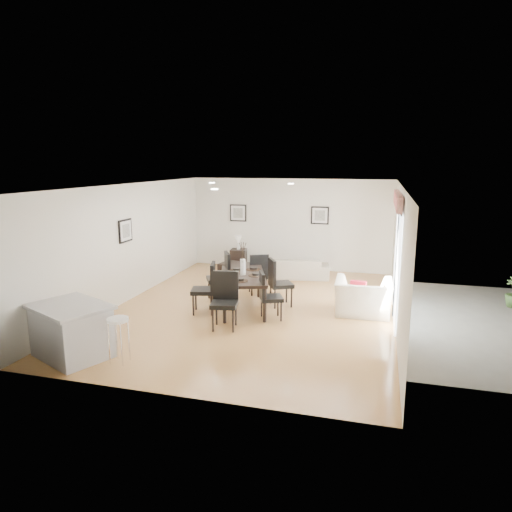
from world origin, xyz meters
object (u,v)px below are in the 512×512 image
(sofa, at_px, (294,268))
(dining_chair_efar, at_px, (277,280))
(dining_chair_wfar, at_px, (222,274))
(coffee_table, at_px, (239,271))
(armchair, at_px, (363,297))
(bar_stool, at_px, (118,325))
(kitchen_island, at_px, (72,330))
(dining_table, at_px, (243,278))
(dining_chair_foot, at_px, (258,272))
(dining_chair_wnear, at_px, (208,285))
(dining_chair_enear, at_px, (267,293))
(side_table, at_px, (239,259))
(dining_chair_head, at_px, (225,297))

(sofa, bearing_deg, dining_chair_efar, 82.21)
(dining_chair_wfar, height_order, coffee_table, dining_chair_wfar)
(armchair, distance_m, bar_stool, 5.06)
(armchair, distance_m, dining_chair_wfar, 3.23)
(kitchen_island, bearing_deg, dining_chair_efar, 77.15)
(dining_table, xyz_separation_m, dining_chair_foot, (0.04, 1.16, -0.13))
(sofa, height_order, dining_chair_wnear, dining_chair_wnear)
(dining_chair_enear, bearing_deg, dining_chair_foot, -2.28)
(armchair, xyz_separation_m, dining_chair_foot, (-2.52, 0.85, 0.19))
(dining_table, relative_size, dining_chair_efar, 1.91)
(dining_chair_enear, height_order, dining_chair_efar, dining_chair_efar)
(dining_chair_wfar, distance_m, dining_chair_enear, 1.67)
(dining_table, bearing_deg, coffee_table, 90.28)
(sofa, xyz_separation_m, bar_stool, (-1.71, -6.18, 0.36))
(dining_table, height_order, bar_stool, dining_table)
(coffee_table, distance_m, side_table, 1.15)
(dining_chair_enear, distance_m, dining_chair_head, 0.95)
(armchair, distance_m, kitchen_island, 5.73)
(dining_chair_wnear, relative_size, dining_chair_foot, 1.08)
(armchair, distance_m, dining_chair_efar, 1.91)
(dining_chair_efar, relative_size, coffee_table, 1.04)
(side_table, height_order, bar_stool, bar_stool)
(dining_chair_wnear, bearing_deg, dining_chair_enear, 72.83)
(dining_chair_wfar, bearing_deg, dining_chair_enear, 24.87)
(dining_chair_enear, bearing_deg, sofa, -21.49)
(dining_table, bearing_deg, bar_stool, -128.84)
(dining_chair_wnear, xyz_separation_m, dining_chair_efar, (1.32, 0.87, -0.01))
(kitchen_island, bearing_deg, armchair, 61.23)
(dining_chair_enear, xyz_separation_m, coffee_table, (-1.56, 3.05, -0.35))
(sofa, distance_m, armchair, 3.37)
(coffee_table, bearing_deg, dining_chair_foot, -43.91)
(coffee_table, distance_m, kitchen_island, 5.80)
(side_table, bearing_deg, bar_stool, -89.01)
(coffee_table, relative_size, side_table, 1.72)
(sofa, xyz_separation_m, dining_chair_enear, (0.09, -3.54, 0.28))
(dining_chair_head, bearing_deg, dining_chair_foot, 78.79)
(sofa, height_order, armchair, armchair)
(dining_chair_wnear, bearing_deg, sofa, 145.91)
(dining_chair_enear, bearing_deg, kitchen_island, 111.43)
(dining_chair_enear, relative_size, kitchen_island, 0.64)
(dining_chair_wfar, relative_size, dining_chair_foot, 1.11)
(dining_chair_wnear, distance_m, bar_stool, 2.73)
(sofa, bearing_deg, armchair, 116.25)
(dining_chair_wfar, relative_size, coffee_table, 1.08)
(dining_chair_efar, height_order, coffee_table, dining_chair_efar)
(armchair, height_order, side_table, armchair)
(dining_chair_foot, bearing_deg, dining_chair_wfar, 18.05)
(dining_chair_wnear, bearing_deg, armchair, 88.68)
(armchair, distance_m, dining_chair_foot, 2.66)
(dining_chair_enear, bearing_deg, side_table, 1.83)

